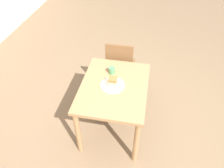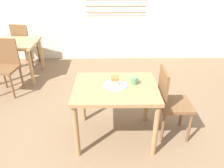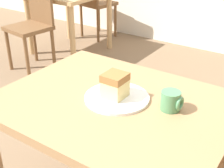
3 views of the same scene
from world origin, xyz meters
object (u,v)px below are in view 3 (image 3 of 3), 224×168
at_px(dining_table_near, 114,123).
at_px(chair_far_opposite, 94,0).
at_px(chair_far_corner, 33,22).
at_px(plate, 117,98).
at_px(cake_slice, 115,85).
at_px(dining_table_far, 69,3).
at_px(coffee_mug, 171,101).

height_order(dining_table_near, chair_far_opposite, chair_far_opposite).
bearing_deg(chair_far_corner, chair_far_opposite, 101.90).
relative_size(chair_far_opposite, plate, 3.33).
distance_m(plate, cake_slice, 0.06).
xyz_separation_m(chair_far_opposite, cake_slice, (1.89, -2.33, 0.29)).
bearing_deg(dining_table_far, cake_slice, -43.85).
xyz_separation_m(chair_far_corner, chair_far_opposite, (-0.09, 1.16, 0.00)).
distance_m(chair_far_corner, chair_far_opposite, 1.16).
xyz_separation_m(dining_table_near, dining_table_far, (-1.82, 1.76, -0.03)).
bearing_deg(cake_slice, plate, 29.05).
relative_size(chair_far_opposite, cake_slice, 8.82).
bearing_deg(chair_far_corner, cake_slice, -25.79).
distance_m(dining_table_far, plate, 2.53).
bearing_deg(cake_slice, dining_table_far, 136.15).
bearing_deg(coffee_mug, dining_table_far, 140.49).
height_order(dining_table_far, coffee_mug, coffee_mug).
bearing_deg(chair_far_corner, coffee_mug, -21.50).
bearing_deg(dining_table_far, coffee_mug, -39.51).
bearing_deg(cake_slice, dining_table_near, -67.86).
bearing_deg(coffee_mug, chair_far_opposite, 133.12).
bearing_deg(chair_far_opposite, chair_far_corner, 104.28).
height_order(dining_table_far, chair_far_corner, chair_far_corner).
height_order(chair_far_corner, coffee_mug, chair_far_corner).
bearing_deg(dining_table_near, chair_far_opposite, 129.05).
xyz_separation_m(plate, cake_slice, (-0.01, -0.00, 0.06)).
distance_m(dining_table_near, coffee_mug, 0.28).
xyz_separation_m(dining_table_far, chair_far_opposite, (-0.07, 0.58, -0.08)).
xyz_separation_m(dining_table_far, chair_far_corner, (0.02, -0.58, -0.08)).
bearing_deg(dining_table_near, plate, 85.29).
bearing_deg(chair_far_corner, dining_table_far, 99.20).
bearing_deg(chair_far_opposite, plate, 138.91).
bearing_deg(coffee_mug, cake_slice, -166.99).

